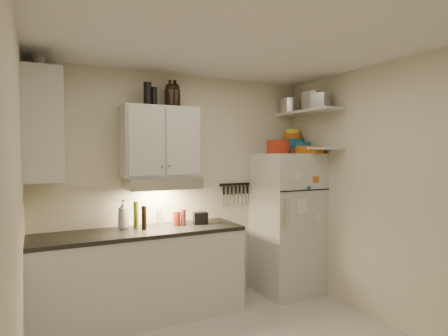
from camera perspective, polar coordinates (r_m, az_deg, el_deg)
name	(u,v)px	position (r m, az deg, el deg)	size (l,w,h in m)	color
ceiling	(247,37)	(3.10, 3.60, 19.28)	(3.20, 3.00, 0.02)	white
back_wall	(181,188)	(4.35, -6.59, -3.07)	(3.20, 0.02, 2.60)	beige
left_wall	(16,220)	(2.59, -29.17, -6.97)	(0.02, 3.00, 2.60)	beige
right_wall	(388,194)	(4.05, 23.65, -3.64)	(0.02, 3.00, 2.60)	beige
base_cabinet	(141,277)	(4.07, -12.51, -15.85)	(2.10, 0.60, 0.88)	silver
countertop	(141,232)	(3.96, -12.57, -9.50)	(2.10, 0.62, 0.04)	black
upper_cabinet	(160,142)	(4.07, -9.74, 3.95)	(0.80, 0.33, 0.75)	silver
side_cabinet	(42,126)	(3.76, -25.95, 5.80)	(0.33, 0.55, 1.00)	silver
range_hood	(162,183)	(4.02, -9.42, -2.23)	(0.76, 0.46, 0.12)	silver
fridge	(287,223)	(4.70, 9.58, -8.23)	(0.70, 0.68, 1.70)	silver
shelf_hi	(308,112)	(4.67, 12.69, 8.32)	(0.30, 0.95, 0.03)	silver
shelf_lo	(308,149)	(4.64, 12.64, 2.91)	(0.30, 0.95, 0.03)	silver
knife_strip	(235,184)	(4.62, 1.70, -2.50)	(0.42, 0.02, 0.03)	black
dutch_oven	(278,147)	(4.40, 8.25, 3.22)	(0.27, 0.27, 0.16)	maroon
book_stack	(310,150)	(4.52, 12.91, 2.73)	(0.21, 0.27, 0.09)	#C46218
spice_jar	(293,150)	(4.68, 10.49, 2.74)	(0.05, 0.05, 0.09)	silver
stock_pot	(290,106)	(4.91, 10.00, 9.28)	(0.25, 0.25, 0.18)	silver
tin_a	(313,101)	(4.54, 13.40, 9.96)	(0.20, 0.18, 0.20)	#AAAAAD
tin_b	(321,101)	(4.46, 14.50, 9.88)	(0.17, 0.17, 0.17)	#AAAAAD
bowl_teal	(293,143)	(4.88, 10.48, 3.72)	(0.28, 0.28, 0.11)	#165979
bowl_orange	(293,136)	(4.90, 10.40, 4.76)	(0.22, 0.22, 0.07)	#E35615
bowl_yellow	(293,132)	(4.91, 10.40, 5.48)	(0.17, 0.17, 0.06)	yellow
plates	(300,145)	(4.65, 11.44, 3.51)	(0.27, 0.27, 0.07)	#165979
growler_a	(170,95)	(4.15, -8.22, 10.98)	(0.11, 0.11, 0.27)	black
growler_b	(175,95)	(4.24, -7.50, 10.92)	(0.12, 0.12, 0.28)	black
thermos_a	(154,97)	(4.06, -10.65, 10.64)	(0.07, 0.07, 0.20)	black
thermos_b	(147,94)	(4.02, -11.58, 11.01)	(0.08, 0.08, 0.24)	black
side_jar	(38,64)	(3.97, -26.46, 14.01)	(0.11, 0.11, 0.15)	silver
soap_bottle	(123,213)	(4.02, -15.09, -6.59)	(0.13, 0.13, 0.34)	silver
pepper_mill	(183,217)	(4.12, -6.22, -7.47)	(0.05, 0.05, 0.18)	#5B281B
oil_bottle	(136,215)	(4.03, -13.26, -6.96)	(0.05, 0.05, 0.28)	#485C17
vinegar_bottle	(144,218)	(3.95, -12.08, -7.41)	(0.05, 0.05, 0.25)	black
clear_bottle	(159,217)	(4.14, -9.82, -7.35)	(0.06, 0.06, 0.19)	silver
red_jar	(177,218)	(4.11, -7.21, -7.64)	(0.08, 0.08, 0.16)	maroon
caddy	(200,218)	(4.18, -3.62, -7.63)	(0.15, 0.11, 0.13)	black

